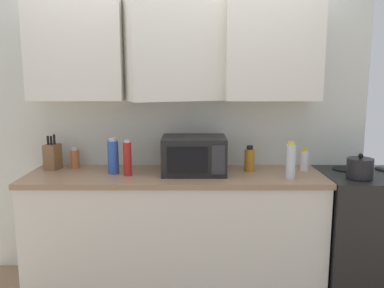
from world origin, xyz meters
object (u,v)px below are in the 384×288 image
object	(u,v)px
knife_block	(52,156)
bottle_blue_cleaner	(112,157)
bottle_amber_vinegar	(249,159)
kettle	(359,168)
bottle_red_sauce	(127,158)
bottle_white_jar	(304,160)
bottle_spice_jar	(74,158)
bottle_clear_tall	(290,161)
microwave	(193,155)
stove_range	(369,230)

from	to	relation	value
knife_block	bottle_blue_cleaner	xyz separation A→B (m)	(0.51, -0.15, 0.03)
bottle_amber_vinegar	kettle	bearing A→B (deg)	-17.50
bottle_red_sauce	bottle_blue_cleaner	bearing A→B (deg)	153.46
bottle_white_jar	bottle_red_sauce	distance (m)	1.37
bottle_spice_jar	bottle_clear_tall	distance (m)	1.70
microwave	bottle_spice_jar	size ratio (longest dim) A/B	2.92
microwave	knife_block	size ratio (longest dim) A/B	1.71
bottle_blue_cleaner	bottle_red_sauce	world-z (taller)	bottle_blue_cleaner
microwave	bottle_blue_cleaner	xyz separation A→B (m)	(-0.61, -0.02, -0.01)
bottle_white_jar	bottle_blue_cleaner	distance (m)	1.48
bottle_spice_jar	bottle_red_sauce	distance (m)	0.54
stove_range	bottle_white_jar	xyz separation A→B (m)	(-0.50, 0.13, 0.53)
stove_range	bottle_amber_vinegar	bearing A→B (deg)	173.90
bottle_red_sauce	kettle	bearing A→B (deg)	-3.58
bottle_blue_cleaner	bottle_red_sauce	xyz separation A→B (m)	(0.12, -0.06, -0.00)
knife_block	bottle_red_sauce	xyz separation A→B (m)	(0.63, -0.21, 0.03)
kettle	knife_block	world-z (taller)	knife_block
microwave	bottle_spice_jar	xyz separation A→B (m)	(-0.96, 0.18, -0.06)
kettle	bottle_clear_tall	bearing A→B (deg)	177.09
stove_range	bottle_clear_tall	xyz separation A→B (m)	(-0.66, -0.11, 0.58)
knife_block	bottle_amber_vinegar	size ratio (longest dim) A/B	1.39
kettle	bottle_spice_jar	bearing A→B (deg)	170.49
bottle_clear_tall	bottle_red_sauce	bearing A→B (deg)	176.15
kettle	knife_block	bearing A→B (deg)	172.30
stove_range	bottle_white_jar	bearing A→B (deg)	165.80
bottle_spice_jar	bottle_clear_tall	size ratio (longest dim) A/B	0.62
stove_range	bottle_red_sauce	distance (m)	1.94
bottle_amber_vinegar	bottle_clear_tall	xyz separation A→B (m)	(0.27, -0.21, 0.03)
bottle_clear_tall	bottle_blue_cleaner	bearing A→B (deg)	173.95
bottle_white_jar	microwave	bearing A→B (deg)	-174.46
kettle	stove_range	bearing A→B (deg)	39.47
stove_range	bottle_red_sauce	bearing A→B (deg)	-178.93
kettle	bottle_clear_tall	xyz separation A→B (m)	(-0.49, 0.03, 0.05)
bottle_blue_cleaner	bottle_red_sauce	distance (m)	0.13
stove_range	bottle_blue_cleaner	distance (m)	2.06
stove_range	bottle_blue_cleaner	xyz separation A→B (m)	(-1.97, 0.02, 0.58)
knife_block	bottle_clear_tall	world-z (taller)	knife_block
microwave	bottle_amber_vinegar	world-z (taller)	microwave
kettle	knife_block	xyz separation A→B (m)	(-2.32, 0.31, 0.02)
stove_range	bottle_clear_tall	size ratio (longest dim) A/B	3.42
bottle_blue_cleaner	stove_range	bearing A→B (deg)	-0.70
kettle	bottle_red_sauce	bearing A→B (deg)	176.42
stove_range	bottle_blue_cleaner	bearing A→B (deg)	179.30
microwave	knife_block	distance (m)	1.13
bottle_white_jar	bottle_blue_cleaner	bearing A→B (deg)	-176.08
stove_range	knife_block	distance (m)	2.55
bottle_clear_tall	bottle_spice_jar	bearing A→B (deg)	168.58
stove_range	kettle	distance (m)	0.57
stove_range	microwave	world-z (taller)	microwave
knife_block	bottle_red_sauce	bearing A→B (deg)	-18.26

